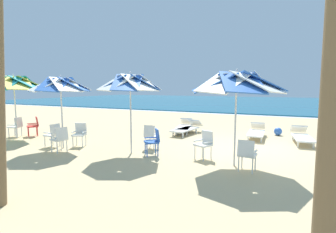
{
  "coord_description": "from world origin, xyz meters",
  "views": [
    {
      "loc": [
        1.3,
        -9.77,
        2.22
      ],
      "look_at": [
        -3.24,
        -0.18,
        1.0
      ],
      "focal_mm": 27.76,
      "sensor_mm": 36.0,
      "label": 1
    }
  ],
  "objects_px": {
    "plastic_chair_5": "(60,138)",
    "sun_lounger_3": "(184,126)",
    "plastic_chair_1": "(205,143)",
    "plastic_chair_4": "(80,133)",
    "plastic_chair_9": "(34,125)",
    "plastic_chair_3": "(153,140)",
    "sun_lounger_2": "(187,128)",
    "beach_ball": "(278,131)",
    "beach_umbrella_2": "(61,85)",
    "plastic_chair_6": "(53,134)",
    "sun_lounger_0": "(302,136)",
    "plastic_chair_7": "(16,126)",
    "plastic_chair_2": "(151,135)",
    "beach_umbrella_1": "(130,84)",
    "beachgoer_seated": "(325,116)",
    "beach_umbrella_0": "(237,83)",
    "beach_umbrella_3": "(14,83)",
    "sun_lounger_1": "(256,132)",
    "plastic_chair_0": "(247,153)"
  },
  "relations": [
    {
      "from": "plastic_chair_5",
      "to": "sun_lounger_3",
      "type": "height_order",
      "value": "plastic_chair_5"
    },
    {
      "from": "plastic_chair_1",
      "to": "sun_lounger_3",
      "type": "xyz_separation_m",
      "value": [
        -2.34,
        4.18,
        -0.22
      ]
    },
    {
      "from": "plastic_chair_4",
      "to": "plastic_chair_9",
      "type": "xyz_separation_m",
      "value": [
        -3.36,
        0.66,
        0.0
      ]
    },
    {
      "from": "plastic_chair_3",
      "to": "plastic_chair_5",
      "type": "relative_size",
      "value": 1.0
    },
    {
      "from": "sun_lounger_2",
      "to": "beach_ball",
      "type": "xyz_separation_m",
      "value": [
        3.89,
        1.48,
        -0.1
      ]
    },
    {
      "from": "beach_umbrella_2",
      "to": "plastic_chair_6",
      "type": "relative_size",
      "value": 3.04
    },
    {
      "from": "sun_lounger_0",
      "to": "plastic_chair_7",
      "type": "bearing_deg",
      "value": -160.92
    },
    {
      "from": "plastic_chair_2",
      "to": "plastic_chair_6",
      "type": "xyz_separation_m",
      "value": [
        -3.41,
        -1.3,
        0.0
      ]
    },
    {
      "from": "plastic_chair_2",
      "to": "sun_lounger_0",
      "type": "height_order",
      "value": "plastic_chair_2"
    },
    {
      "from": "plastic_chair_5",
      "to": "beach_umbrella_1",
      "type": "bearing_deg",
      "value": 22.97
    },
    {
      "from": "sun_lounger_2",
      "to": "beachgoer_seated",
      "type": "relative_size",
      "value": 2.39
    },
    {
      "from": "beach_umbrella_1",
      "to": "plastic_chair_3",
      "type": "bearing_deg",
      "value": 6.37
    },
    {
      "from": "plastic_chair_7",
      "to": "plastic_chair_2",
      "type": "bearing_deg",
      "value": 5.32
    },
    {
      "from": "beach_umbrella_2",
      "to": "plastic_chair_9",
      "type": "bearing_deg",
      "value": 159.16
    },
    {
      "from": "sun_lounger_2",
      "to": "plastic_chair_2",
      "type": "bearing_deg",
      "value": -92.27
    },
    {
      "from": "beach_umbrella_0",
      "to": "plastic_chair_4",
      "type": "xyz_separation_m",
      "value": [
        -5.72,
        -0.03,
        -1.82
      ]
    },
    {
      "from": "plastic_chair_7",
      "to": "sun_lounger_2",
      "type": "xyz_separation_m",
      "value": [
        6.64,
        3.87,
        -0.22
      ]
    },
    {
      "from": "beach_umbrella_1",
      "to": "beach_umbrella_2",
      "type": "xyz_separation_m",
      "value": [
        -2.66,
        -0.43,
        -0.05
      ]
    },
    {
      "from": "beach_umbrella_2",
      "to": "plastic_chair_1",
      "type": "bearing_deg",
      "value": 9.53
    },
    {
      "from": "plastic_chair_5",
      "to": "plastic_chair_6",
      "type": "bearing_deg",
      "value": 151.03
    },
    {
      "from": "beach_umbrella_1",
      "to": "beach_ball",
      "type": "xyz_separation_m",
      "value": [
        4.3,
        5.6,
        -2.14
      ]
    },
    {
      "from": "beach_umbrella_2",
      "to": "plastic_chair_6",
      "type": "height_order",
      "value": "beach_umbrella_2"
    },
    {
      "from": "beach_umbrella_1",
      "to": "plastic_chair_3",
      "type": "height_order",
      "value": "beach_umbrella_1"
    },
    {
      "from": "beach_umbrella_3",
      "to": "sun_lounger_1",
      "type": "bearing_deg",
      "value": 25.45
    },
    {
      "from": "plastic_chair_3",
      "to": "beach_umbrella_0",
      "type": "bearing_deg",
      "value": 0.02
    },
    {
      "from": "beach_umbrella_2",
      "to": "plastic_chair_7",
      "type": "bearing_deg",
      "value": 169.28
    },
    {
      "from": "plastic_chair_9",
      "to": "beach_umbrella_3",
      "type": "bearing_deg",
      "value": -104.87
    },
    {
      "from": "plastic_chair_1",
      "to": "beach_umbrella_1",
      "type": "bearing_deg",
      "value": -170.07
    },
    {
      "from": "plastic_chair_5",
      "to": "plastic_chair_3",
      "type": "bearing_deg",
      "value": 18.86
    },
    {
      "from": "sun_lounger_1",
      "to": "sun_lounger_3",
      "type": "relative_size",
      "value": 0.97
    },
    {
      "from": "plastic_chair_2",
      "to": "beachgoer_seated",
      "type": "height_order",
      "value": "beachgoer_seated"
    },
    {
      "from": "plastic_chair_4",
      "to": "plastic_chair_2",
      "type": "bearing_deg",
      "value": 16.82
    },
    {
      "from": "beach_umbrella_2",
      "to": "plastic_chair_3",
      "type": "bearing_deg",
      "value": 8.53
    },
    {
      "from": "plastic_chair_7",
      "to": "beach_ball",
      "type": "height_order",
      "value": "plastic_chair_7"
    },
    {
      "from": "beach_umbrella_0",
      "to": "plastic_chair_5",
      "type": "distance_m",
      "value": 6.0
    },
    {
      "from": "plastic_chair_0",
      "to": "beach_umbrella_1",
      "type": "distance_m",
      "value": 4.22
    },
    {
      "from": "plastic_chair_1",
      "to": "plastic_chair_2",
      "type": "height_order",
      "value": "same"
    },
    {
      "from": "sun_lounger_3",
      "to": "beachgoer_seated",
      "type": "bearing_deg",
      "value": 50.38
    },
    {
      "from": "beach_umbrella_0",
      "to": "plastic_chair_2",
      "type": "xyz_separation_m",
      "value": [
        -3.11,
        0.76,
        -1.82
      ]
    },
    {
      "from": "plastic_chair_5",
      "to": "sun_lounger_2",
      "type": "relative_size",
      "value": 0.39
    },
    {
      "from": "beachgoer_seated",
      "to": "beach_umbrella_2",
      "type": "bearing_deg",
      "value": -125.73
    },
    {
      "from": "beach_umbrella_3",
      "to": "sun_lounger_3",
      "type": "height_order",
      "value": "beach_umbrella_3"
    },
    {
      "from": "plastic_chair_4",
      "to": "sun_lounger_2",
      "type": "height_order",
      "value": "plastic_chair_4"
    },
    {
      "from": "plastic_chair_9",
      "to": "sun_lounger_1",
      "type": "xyz_separation_m",
      "value": [
        9.16,
        3.75,
        -0.22
      ]
    },
    {
      "from": "plastic_chair_2",
      "to": "beachgoer_seated",
      "type": "relative_size",
      "value": 0.94
    },
    {
      "from": "plastic_chair_2",
      "to": "sun_lounger_0",
      "type": "xyz_separation_m",
      "value": [
        4.95,
        3.36,
        -0.22
      ]
    },
    {
      "from": "plastic_chair_3",
      "to": "sun_lounger_2",
      "type": "xyz_separation_m",
      "value": [
        -0.39,
        4.03,
        -0.22
      ]
    },
    {
      "from": "sun_lounger_1",
      "to": "beachgoer_seated",
      "type": "distance_m",
      "value": 9.02
    },
    {
      "from": "plastic_chair_7",
      "to": "beach_umbrella_2",
      "type": "bearing_deg",
      "value": -10.72
    },
    {
      "from": "plastic_chair_3",
      "to": "sun_lounger_3",
      "type": "height_order",
      "value": "plastic_chair_3"
    }
  ]
}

